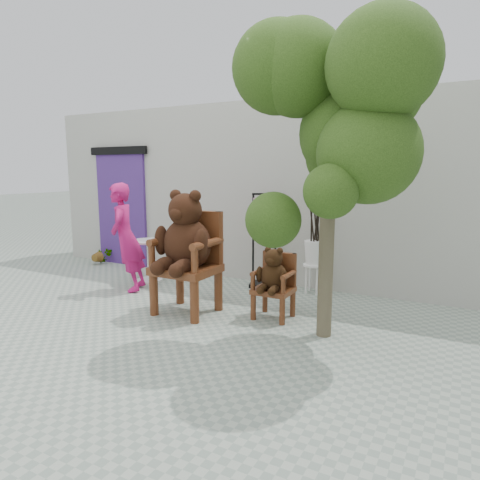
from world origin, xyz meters
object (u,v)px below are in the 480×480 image
Objects in this scene: cafe_table at (149,256)px; tree at (338,110)px; chair_big at (187,244)px; chair_small at (274,277)px; person at (126,238)px; stool_bucket at (314,252)px; display_stand at (264,251)px.

cafe_table is 4.18m from tree.
chair_small is (1.10, 0.33, -0.39)m from chair_big.
person reaches higher than stool_bucket.
chair_big is 1.76× the size of chair_small.
display_stand is at bearing 119.62° from chair_small.
chair_small is at bearing -78.64° from display_stand.
person is at bearing 171.92° from tree.
display_stand is at bearing 77.78° from chair_big.
cafe_table is at bearing -167.37° from stool_bucket.
person is 0.73m from cafe_table.
display_stand reaches higher than cafe_table.
person is at bearing -155.17° from stool_bucket.
display_stand is (0.36, 1.64, -0.34)m from chair_big.
chair_big is at bearing -125.82° from stool_bucket.
tree reaches higher than person.
chair_small is 1.32m from stool_bucket.
chair_small is 0.55× the size of person.
stool_bucket reaches higher than chair_small.
chair_big reaches higher than chair_small.
chair_big is 2.05m from stool_bucket.
cafe_table is (-0.08, 0.61, -0.40)m from person.
display_stand is at bearing 17.83° from cafe_table.
tree reaches higher than stool_bucket.
tree is (3.48, -1.09, 2.04)m from cafe_table.
cafe_table is at bearing 164.95° from chair_small.
tree is (1.60, -1.69, 1.89)m from display_stand.
stool_bucket is at bearing 114.38° from tree.
chair_big is at bearing 178.49° from tree.
tree is at bearing -17.40° from cafe_table.
stool_bucket is (0.83, 0.00, 0.06)m from display_stand.
person reaches higher than chair_big.
stool_bucket is (1.19, 1.65, -0.28)m from chair_big.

